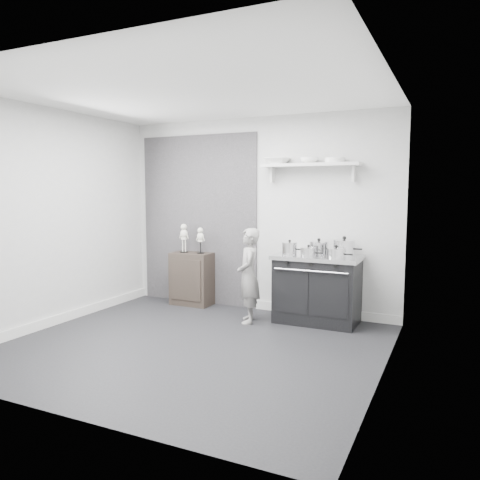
% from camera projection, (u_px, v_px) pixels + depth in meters
% --- Properties ---
extents(ground, '(4.00, 4.00, 0.00)m').
position_uv_depth(ground, '(192.00, 345.00, 5.11)').
color(ground, black).
rests_on(ground, ground).
extents(room_shell, '(4.02, 3.62, 2.71)m').
position_uv_depth(room_shell, '(191.00, 195.00, 5.11)').
color(room_shell, '#ACADAA').
rests_on(room_shell, ground).
extents(wall_shelf, '(1.30, 0.26, 0.24)m').
position_uv_depth(wall_shelf, '(310.00, 166.00, 6.07)').
color(wall_shelf, silver).
rests_on(wall_shelf, room_shell).
extents(stove, '(1.09, 0.68, 0.87)m').
position_uv_depth(stove, '(317.00, 288.00, 5.98)').
color(stove, black).
rests_on(stove, ground).
extents(side_cabinet, '(0.60, 0.35, 0.78)m').
position_uv_depth(side_cabinet, '(192.00, 279.00, 6.92)').
color(side_cabinet, black).
rests_on(side_cabinet, ground).
extents(child, '(0.45, 0.52, 1.21)m').
position_uv_depth(child, '(249.00, 276.00, 5.96)').
color(child, gray).
rests_on(child, ground).
extents(pot_front_left, '(0.28, 0.20, 0.19)m').
position_uv_depth(pot_front_left, '(290.00, 248.00, 5.99)').
color(pot_front_left, silver).
rests_on(pot_front_left, stove).
extents(pot_back_left, '(0.34, 0.25, 0.21)m').
position_uv_depth(pot_back_left, '(319.00, 248.00, 6.03)').
color(pot_back_left, silver).
rests_on(pot_back_left, stove).
extents(pot_back_right, '(0.36, 0.27, 0.25)m').
position_uv_depth(pot_back_right, '(344.00, 248.00, 5.87)').
color(pot_back_right, silver).
rests_on(pot_back_right, stove).
extents(pot_front_right, '(0.31, 0.22, 0.16)m').
position_uv_depth(pot_front_right, '(336.00, 253.00, 5.66)').
color(pot_front_right, silver).
rests_on(pot_front_right, stove).
extents(pot_front_center, '(0.29, 0.20, 0.15)m').
position_uv_depth(pot_front_center, '(309.00, 252.00, 5.82)').
color(pot_front_center, silver).
rests_on(pot_front_center, stove).
extents(skeleton_full, '(0.14, 0.09, 0.49)m').
position_uv_depth(skeleton_full, '(184.00, 236.00, 6.91)').
color(skeleton_full, beige).
rests_on(skeleton_full, side_cabinet).
extents(skeleton_torso, '(0.12, 0.08, 0.44)m').
position_uv_depth(skeleton_torso, '(200.00, 239.00, 6.80)').
color(skeleton_torso, beige).
rests_on(skeleton_torso, side_cabinet).
extents(bowl_large, '(0.34, 0.34, 0.08)m').
position_uv_depth(bowl_large, '(277.00, 161.00, 6.25)').
color(bowl_large, white).
rests_on(bowl_large, wall_shelf).
extents(bowl_small, '(0.23, 0.23, 0.07)m').
position_uv_depth(bowl_small, '(309.00, 160.00, 6.07)').
color(bowl_small, white).
rests_on(bowl_small, wall_shelf).
extents(plate_stack, '(0.25, 0.25, 0.06)m').
position_uv_depth(plate_stack, '(335.00, 160.00, 5.92)').
color(plate_stack, white).
rests_on(plate_stack, wall_shelf).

